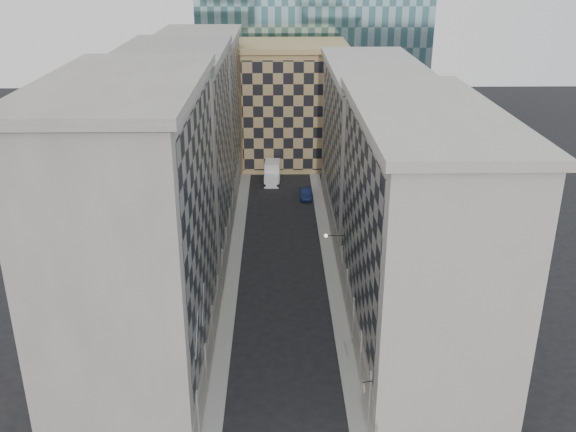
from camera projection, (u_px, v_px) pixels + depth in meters
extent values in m
cube|color=gray|center=(234.00, 265.00, 69.56)|extent=(1.50, 100.00, 0.15)
cube|color=gray|center=(330.00, 264.00, 69.74)|extent=(1.50, 100.00, 0.15)
cube|color=gray|center=(136.00, 243.00, 47.55)|extent=(10.00, 22.00, 23.00)
cube|color=gray|center=(201.00, 224.00, 47.06)|extent=(0.25, 19.36, 18.00)
cube|color=gray|center=(207.00, 355.00, 51.40)|extent=(0.45, 21.12, 3.20)
cube|color=gray|center=(120.00, 83.00, 43.05)|extent=(10.80, 22.80, 0.70)
cylinder|color=gray|center=(193.00, 418.00, 43.54)|extent=(0.90, 0.90, 4.40)
cylinder|color=gray|center=(201.00, 369.00, 48.62)|extent=(0.90, 0.90, 4.40)
cylinder|color=gray|center=(208.00, 330.00, 53.71)|extent=(0.90, 0.90, 4.40)
cylinder|color=gray|center=(214.00, 297.00, 58.80)|extent=(0.90, 0.90, 4.40)
cube|color=gray|center=(178.00, 161.00, 68.09)|extent=(10.00, 22.00, 22.00)
cube|color=gray|center=(223.00, 147.00, 67.60)|extent=(0.25, 19.36, 17.00)
cube|color=gray|center=(226.00, 241.00, 71.74)|extent=(0.45, 21.12, 3.20)
cube|color=gray|center=(171.00, 52.00, 63.77)|extent=(10.80, 22.80, 0.70)
cylinder|color=gray|center=(219.00, 270.00, 63.88)|extent=(0.90, 0.90, 4.40)
cylinder|color=gray|center=(223.00, 247.00, 68.97)|extent=(0.90, 0.90, 4.40)
cylinder|color=gray|center=(227.00, 226.00, 74.05)|extent=(0.90, 0.90, 4.40)
cylinder|color=gray|center=(230.00, 209.00, 79.14)|extent=(0.90, 0.90, 4.40)
cube|color=gray|center=(201.00, 117.00, 88.62)|extent=(10.00, 22.00, 21.00)
cube|color=gray|center=(236.00, 106.00, 88.14)|extent=(0.25, 19.36, 16.00)
cube|color=gray|center=(237.00, 177.00, 92.09)|extent=(0.45, 21.12, 3.20)
cube|color=gray|center=(196.00, 36.00, 84.50)|extent=(10.80, 22.80, 0.70)
cylinder|color=gray|center=(233.00, 193.00, 84.23)|extent=(0.90, 0.90, 4.40)
cylinder|color=gray|center=(235.00, 180.00, 89.31)|extent=(0.90, 0.90, 4.40)
cylinder|color=gray|center=(237.00, 167.00, 94.40)|extent=(0.90, 0.90, 4.40)
cylinder|color=gray|center=(239.00, 157.00, 99.49)|extent=(0.90, 0.90, 4.40)
cube|color=#ADA89F|center=(418.00, 238.00, 52.19)|extent=(10.00, 26.00, 20.00)
cube|color=gray|center=(359.00, 221.00, 51.54)|extent=(0.25, 22.88, 15.00)
cube|color=#ADA89F|center=(355.00, 327.00, 55.31)|extent=(0.45, 24.96, 3.20)
cube|color=#ADA89F|center=(429.00, 112.00, 48.26)|extent=(10.80, 26.80, 0.70)
cylinder|color=#ADA89F|center=(375.00, 398.00, 45.46)|extent=(0.90, 0.90, 4.40)
cylinder|color=#ADA89F|center=(365.00, 356.00, 50.27)|extent=(0.90, 0.90, 4.40)
cylinder|color=#ADA89F|center=(357.00, 321.00, 55.08)|extent=(0.90, 0.90, 4.40)
cylinder|color=#ADA89F|center=(351.00, 291.00, 59.89)|extent=(0.90, 0.90, 4.40)
cylinder|color=#ADA89F|center=(345.00, 266.00, 64.70)|extent=(0.90, 0.90, 4.40)
cube|color=#ADA89F|center=(372.00, 149.00, 77.35)|extent=(10.00, 28.00, 19.00)
cube|color=gray|center=(332.00, 138.00, 76.70)|extent=(0.25, 24.64, 14.00)
cube|color=#ADA89F|center=(331.00, 210.00, 80.27)|extent=(0.45, 26.88, 3.20)
cube|color=#ADA89F|center=(376.00, 67.00, 73.61)|extent=(10.80, 28.80, 0.70)
cube|color=tan|center=(292.00, 106.00, 101.44)|extent=(16.00, 14.00, 18.00)
cube|color=tan|center=(293.00, 117.00, 94.87)|extent=(15.20, 0.25, 16.50)
cube|color=tan|center=(292.00, 45.00, 97.86)|extent=(16.80, 14.80, 0.80)
cube|color=#2B2822|center=(279.00, 60.00, 112.45)|extent=(6.00, 6.00, 28.00)
cylinder|color=gray|center=(197.00, 335.00, 42.50)|extent=(0.10, 2.33, 2.33)
cylinder|color=gray|center=(203.00, 304.00, 46.19)|extent=(0.10, 2.33, 2.33)
cylinder|color=black|center=(335.00, 236.00, 61.86)|extent=(1.80, 0.08, 0.08)
sphere|color=#FFE5B2|center=(326.00, 236.00, 61.85)|extent=(0.36, 0.36, 0.36)
cube|color=white|center=(272.00, 180.00, 93.15)|extent=(2.20, 2.38, 1.72)
cube|color=white|center=(272.00, 171.00, 95.21)|extent=(2.34, 3.53, 2.96)
cylinder|color=black|center=(265.00, 185.00, 92.63)|extent=(0.32, 0.87, 0.86)
cylinder|color=black|center=(278.00, 185.00, 92.59)|extent=(0.32, 0.87, 0.86)
cylinder|color=black|center=(267.00, 175.00, 96.69)|extent=(0.32, 0.87, 0.86)
cylinder|color=black|center=(279.00, 175.00, 96.64)|extent=(0.32, 0.87, 0.86)
imported|color=#10193C|center=(306.00, 193.00, 88.54)|extent=(1.67, 4.38, 1.42)
cylinder|color=black|center=(367.00, 382.00, 44.04)|extent=(0.72, 0.22, 0.06)
cube|color=beige|center=(363.00, 386.00, 44.17)|extent=(0.20, 0.63, 0.64)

